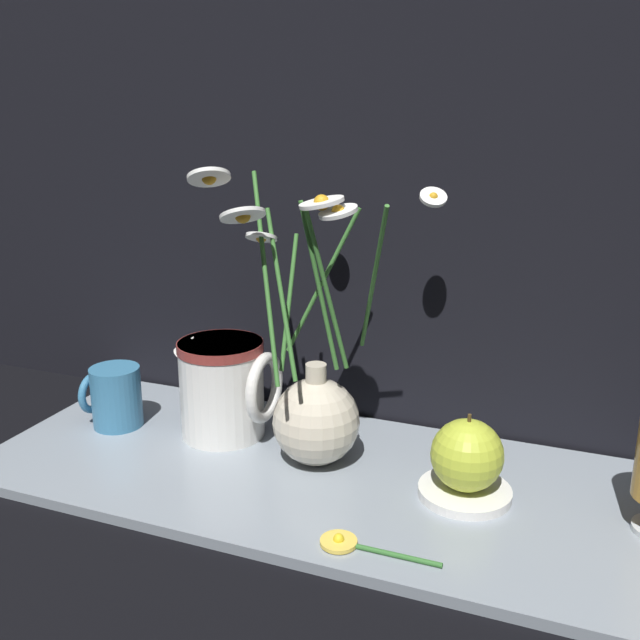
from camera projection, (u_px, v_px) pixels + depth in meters
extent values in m
plane|color=black|center=(325.00, 482.00, 0.82)|extent=(6.00, 6.00, 0.00)
cube|color=gray|center=(325.00, 477.00, 0.82)|extent=(0.80, 0.32, 0.01)
sphere|color=beige|center=(316.00, 421.00, 0.83)|extent=(0.10, 0.10, 0.10)
cylinder|color=beige|center=(316.00, 377.00, 0.81)|extent=(0.02, 0.02, 0.03)
cylinder|color=#3D7A33|center=(322.00, 282.00, 0.82)|extent=(0.09, 0.02, 0.17)
cylinder|color=white|center=(329.00, 202.00, 0.84)|extent=(0.03, 0.03, 0.02)
sphere|color=gold|center=(329.00, 202.00, 0.84)|extent=(0.01, 0.01, 0.01)
cylinder|color=#3D7A33|center=(326.00, 293.00, 0.76)|extent=(0.04, 0.04, 0.18)
cylinder|color=white|center=(338.00, 212.00, 0.71)|extent=(0.06, 0.06, 0.01)
sphere|color=gold|center=(338.00, 212.00, 0.71)|extent=(0.01, 0.01, 0.01)
cylinder|color=#3D7A33|center=(289.00, 302.00, 0.79)|extent=(0.01, 0.07, 0.14)
cylinder|color=white|center=(261.00, 237.00, 0.78)|extent=(0.04, 0.04, 0.02)
sphere|color=gold|center=(261.00, 237.00, 0.78)|extent=(0.01, 0.01, 0.01)
cylinder|color=#3D7A33|center=(319.00, 288.00, 0.76)|extent=(0.04, 0.03, 0.19)
cylinder|color=white|center=(323.00, 203.00, 0.72)|extent=(0.06, 0.06, 0.01)
sphere|color=gold|center=(323.00, 203.00, 0.72)|extent=(0.02, 0.02, 0.02)
cylinder|color=#3D7A33|center=(266.00, 276.00, 0.76)|extent=(0.07, 0.10, 0.21)
cylinder|color=white|center=(209.00, 177.00, 0.72)|extent=(0.06, 0.06, 0.02)
sphere|color=gold|center=(209.00, 177.00, 0.72)|extent=(0.02, 0.02, 0.02)
cylinder|color=#3D7A33|center=(281.00, 294.00, 0.77)|extent=(0.06, 0.06, 0.18)
cylinder|color=white|center=(243.00, 215.00, 0.73)|extent=(0.07, 0.07, 0.02)
sphere|color=gold|center=(243.00, 215.00, 0.73)|extent=(0.02, 0.02, 0.02)
cylinder|color=#3D7A33|center=(373.00, 283.00, 0.79)|extent=(0.07, 0.12, 0.19)
cylinder|color=white|center=(433.00, 197.00, 0.77)|extent=(0.04, 0.04, 0.02)
sphere|color=gold|center=(433.00, 197.00, 0.77)|extent=(0.01, 0.01, 0.01)
cylinder|color=teal|center=(117.00, 397.00, 0.92)|extent=(0.06, 0.06, 0.08)
torus|color=teal|center=(93.00, 393.00, 0.94)|extent=(0.01, 0.05, 0.05)
cylinder|color=white|center=(222.00, 388.00, 0.89)|extent=(0.11, 0.11, 0.12)
cylinder|color=maroon|center=(220.00, 347.00, 0.88)|extent=(0.11, 0.11, 0.01)
torus|color=white|center=(265.00, 388.00, 0.87)|extent=(0.01, 0.09, 0.09)
cone|color=white|center=(189.00, 345.00, 0.89)|extent=(0.04, 0.03, 0.04)
cylinder|color=white|center=(465.00, 492.00, 0.76)|extent=(0.10, 0.10, 0.01)
sphere|color=#B7C638|center=(467.00, 455.00, 0.75)|extent=(0.08, 0.08, 0.08)
cylinder|color=#4C3819|center=(469.00, 418.00, 0.74)|extent=(0.00, 0.00, 0.01)
cylinder|color=#336B2D|center=(389.00, 554.00, 0.66)|extent=(0.10, 0.01, 0.01)
cylinder|color=#EAC64C|center=(339.00, 542.00, 0.68)|extent=(0.04, 0.04, 0.00)
sphere|color=yellow|center=(339.00, 539.00, 0.68)|extent=(0.01, 0.01, 0.01)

